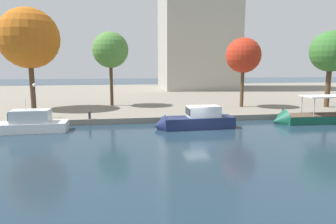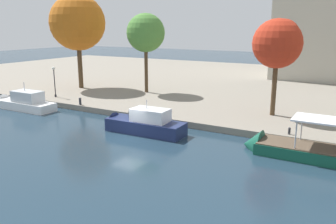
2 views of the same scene
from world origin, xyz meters
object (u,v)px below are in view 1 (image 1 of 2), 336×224
Objects in this scene: tree_0 at (244,54)px; tree_4 at (109,50)px; lamp_post at (35,95)px; mooring_bollard_1 at (283,110)px; tree_3 at (29,40)px; tour_boat_2 at (326,119)px; office_tower at (198,4)px; motor_yacht_1 at (194,122)px; mooring_bollard_0 at (89,115)px; motor_yacht_0 at (19,126)px; tree_1 at (331,52)px.

tree_4 reaches higher than tree_0.
tree_0 reaches higher than lamp_post.
mooring_bollard_1 is 34.06m from tree_3.
lamp_post is at bearing -132.37° from tree_4.
office_tower is (-4.94, 41.85, 20.39)m from tour_boat_2.
office_tower is (11.25, 42.75, 20.13)m from motor_yacht_1.
motor_yacht_1 reaches higher than mooring_bollard_1.
lamp_post is (-6.13, 1.92, 2.07)m from mooring_bollard_0.
motor_yacht_0 is 54.77m from office_tower.
tour_boat_2 is 0.34× the size of office_tower.
mooring_bollard_0 is 49.05m from office_tower.
tree_1 is 40.95m from tree_3.
motor_yacht_0 is 29.80m from tree_0.
tour_boat_2 reaches higher than mooring_bollard_0.
tour_boat_2 is (33.78, 0.11, -0.20)m from motor_yacht_0.
tour_boat_2 is 16.48× the size of mooring_bollard_0.
tree_1 is at bearing -11.26° from tree_0.
lamp_post is 49.93m from office_tower.
mooring_bollard_1 is (23.51, 0.30, -0.13)m from mooring_bollard_0.
tree_1 is 31.13m from tree_4.
office_tower is at bearing 44.54° from tree_3.
mooring_bollard_1 is 0.06× the size of tree_4.
mooring_bollard_0 is 0.09× the size of tree_0.
tree_3 is (-2.08, 7.04, 6.69)m from lamp_post.
office_tower reaches higher than tour_boat_2.
office_tower is at bearing 60.23° from mooring_bollard_0.
motor_yacht_0 is 0.68× the size of tree_3.
motor_yacht_0 is at bearing -94.73° from lamp_post.
tree_3 reaches higher than mooring_bollard_0.
motor_yacht_0 is 15.19m from tree_3.
lamp_post is (-17.18, 5.68, 2.51)m from motor_yacht_1.
mooring_bollard_0 reaches higher than mooring_bollard_1.
office_tower is (22.30, 38.99, 19.69)m from mooring_bollard_0.
tour_boat_2 is 29.86m from tree_4.
tree_1 is at bearing -12.38° from tree_4.
tree_4 is (-30.40, 6.67, 0.32)m from tree_1.
tree_1 reaches higher than lamp_post.
tree_3 reaches higher than tree_1.
office_tower is at bearing 52.52° from lamp_post.
mooring_bollard_0 is at bearing -172.66° from tree_1.
tree_4 is at bearing 153.86° from mooring_bollard_1.
tree_1 is at bearing -161.36° from motor_yacht_1.
tree_1 is (8.92, 3.87, 7.32)m from mooring_bollard_1.
tour_boat_2 is 27.40m from mooring_bollard_0.
office_tower is (-10.12, 34.82, 12.50)m from tree_1.
mooring_bollard_0 is 0.06× the size of tree_3.
mooring_bollard_0 is 1.39× the size of mooring_bollard_1.
motor_yacht_1 is 16.22m from tour_boat_2.
mooring_bollard_1 is (12.45, 4.06, 0.31)m from motor_yacht_1.
mooring_bollard_1 is 43.49m from office_tower.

